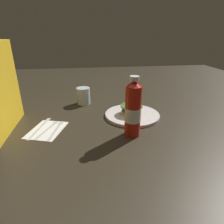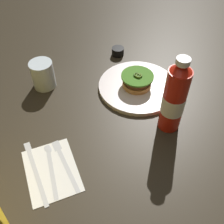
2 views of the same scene
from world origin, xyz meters
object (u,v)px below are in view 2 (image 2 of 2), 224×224
(burger_sandwich, at_px, (137,80))
(spoon_utensil, at_px, (50,161))
(dinner_plate, at_px, (138,86))
(fork_utensil, at_px, (63,160))
(napkin, at_px, (52,170))
(butter_knife, at_px, (34,167))
(water_glass, at_px, (43,75))
(ketchup_bottle, at_px, (174,99))
(condiment_cup, at_px, (118,51))

(burger_sandwich, distance_m, spoon_utensil, 0.41)
(dinner_plate, xyz_separation_m, fork_utensil, (-0.09, 0.38, -0.00))
(napkin, relative_size, butter_knife, 0.84)
(burger_sandwich, height_order, water_glass, water_glass)
(ketchup_bottle, bearing_deg, fork_utensil, 73.20)
(dinner_plate, distance_m, butter_knife, 0.46)
(condiment_cup, bearing_deg, napkin, 121.10)
(condiment_cup, xyz_separation_m, spoon_utensil, (-0.28, 0.49, -0.01))
(butter_knife, bearing_deg, ketchup_bottle, -108.16)
(butter_knife, bearing_deg, dinner_plate, -82.73)
(condiment_cup, distance_m, spoon_utensil, 0.56)
(dinner_plate, distance_m, ketchup_bottle, 0.23)
(burger_sandwich, height_order, napkin, burger_sandwich)
(butter_knife, bearing_deg, condiment_cup, -63.76)
(dinner_plate, relative_size, fork_utensil, 1.53)
(dinner_plate, relative_size, condiment_cup, 5.69)
(burger_sandwich, relative_size, fork_utensil, 0.62)
(ketchup_bottle, distance_m, napkin, 0.40)
(dinner_plate, relative_size, spoon_utensil, 1.64)
(napkin, bearing_deg, ketchup_bottle, -104.13)
(dinner_plate, distance_m, burger_sandwich, 0.03)
(dinner_plate, xyz_separation_m, napkin, (-0.10, 0.42, -0.01))
(burger_sandwich, bearing_deg, water_glass, 47.30)
(fork_utensil, height_order, butter_knife, same)
(dinner_plate, relative_size, burger_sandwich, 2.47)
(spoon_utensil, xyz_separation_m, butter_knife, (0.01, 0.04, 0.00))
(fork_utensil, xyz_separation_m, butter_knife, (0.03, 0.08, 0.00))
(dinner_plate, relative_size, napkin, 1.54)
(dinner_plate, xyz_separation_m, condiment_cup, (0.21, -0.08, 0.01))
(ketchup_bottle, xyz_separation_m, condiment_cup, (0.40, -0.13, -0.10))
(dinner_plate, xyz_separation_m, water_glass, (0.23, 0.25, 0.04))
(burger_sandwich, distance_m, condiment_cup, 0.22)
(water_glass, bearing_deg, ketchup_bottle, -153.95)
(ketchup_bottle, bearing_deg, burger_sandwich, -12.26)
(water_glass, xyz_separation_m, spoon_utensil, (-0.30, 0.16, -0.05))
(water_glass, relative_size, condiment_cup, 2.00)
(burger_sandwich, distance_m, fork_utensil, 0.39)
(dinner_plate, bearing_deg, butter_knife, 97.27)
(dinner_plate, height_order, butter_knife, dinner_plate)
(spoon_utensil, bearing_deg, ketchup_bottle, -108.39)
(burger_sandwich, relative_size, water_glass, 1.15)
(burger_sandwich, distance_m, napkin, 0.43)
(condiment_cup, height_order, spoon_utensil, condiment_cup)
(dinner_plate, relative_size, water_glass, 2.84)
(napkin, height_order, butter_knife, butter_knife)
(burger_sandwich, relative_size, ketchup_bottle, 0.45)
(dinner_plate, bearing_deg, ketchup_bottle, 166.13)
(napkin, xyz_separation_m, spoon_utensil, (0.03, -0.01, 0.00))
(spoon_utensil, bearing_deg, burger_sandwich, -79.99)
(ketchup_bottle, xyz_separation_m, butter_knife, (0.13, 0.41, -0.11))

